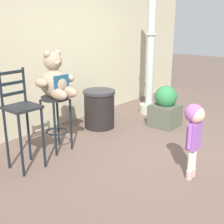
{
  "coord_description": "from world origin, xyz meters",
  "views": [
    {
      "loc": [
        -3.4,
        -1.93,
        1.8
      ],
      "look_at": [
        -0.64,
        0.41,
        0.68
      ],
      "focal_mm": 47.23,
      "sensor_mm": 36.0,
      "label": 1
    }
  ],
  "objects_px": {
    "teddy_bear": "(55,80)",
    "lamppost": "(150,61)",
    "child_walking": "(194,125)",
    "trash_bin": "(99,109)",
    "bar_stool_with_teddy": "(56,112)",
    "planter_with_shrub": "(165,108)",
    "bar_chair_empty": "(21,114)"
  },
  "relations": [
    {
      "from": "teddy_bear",
      "to": "trash_bin",
      "type": "distance_m",
      "value": 1.32
    },
    {
      "from": "child_walking",
      "to": "bar_chair_empty",
      "type": "distance_m",
      "value": 2.06
    },
    {
      "from": "child_walking",
      "to": "lamppost",
      "type": "relative_size",
      "value": 0.34
    },
    {
      "from": "teddy_bear",
      "to": "child_walking",
      "type": "relative_size",
      "value": 0.7
    },
    {
      "from": "child_walking",
      "to": "trash_bin",
      "type": "relative_size",
      "value": 1.38
    },
    {
      "from": "bar_stool_with_teddy",
      "to": "planter_with_shrub",
      "type": "relative_size",
      "value": 1.09
    },
    {
      "from": "teddy_bear",
      "to": "lamppost",
      "type": "xyz_separation_m",
      "value": [
        2.36,
        0.02,
        0.01
      ]
    },
    {
      "from": "bar_stool_with_teddy",
      "to": "child_walking",
      "type": "relative_size",
      "value": 0.88
    },
    {
      "from": "child_walking",
      "to": "planter_with_shrub",
      "type": "xyz_separation_m",
      "value": [
        1.38,
        1.18,
        -0.32
      ]
    },
    {
      "from": "bar_chair_empty",
      "to": "lamppost",
      "type": "bearing_deg",
      "value": 1.98
    },
    {
      "from": "lamppost",
      "to": "planter_with_shrub",
      "type": "height_order",
      "value": "lamppost"
    },
    {
      "from": "child_walking",
      "to": "lamppost",
      "type": "xyz_separation_m",
      "value": [
        1.85,
        1.83,
        0.39
      ]
    },
    {
      "from": "trash_bin",
      "to": "lamppost",
      "type": "bearing_deg",
      "value": -8.65
    },
    {
      "from": "child_walking",
      "to": "bar_stool_with_teddy",
      "type": "bearing_deg",
      "value": 147.03
    },
    {
      "from": "bar_stool_with_teddy",
      "to": "trash_bin",
      "type": "xyz_separation_m",
      "value": [
        1.1,
        0.19,
        -0.23
      ]
    },
    {
      "from": "teddy_bear",
      "to": "bar_chair_empty",
      "type": "relative_size",
      "value": 0.51
    },
    {
      "from": "teddy_bear",
      "to": "lamppost",
      "type": "relative_size",
      "value": 0.24
    },
    {
      "from": "bar_stool_with_teddy",
      "to": "teddy_bear",
      "type": "xyz_separation_m",
      "value": [
        0.0,
        -0.03,
        0.47
      ]
    },
    {
      "from": "child_walking",
      "to": "lamppost",
      "type": "bearing_deg",
      "value": 86.26
    },
    {
      "from": "bar_stool_with_teddy",
      "to": "planter_with_shrub",
      "type": "distance_m",
      "value": 2.02
    },
    {
      "from": "trash_bin",
      "to": "bar_chair_empty",
      "type": "relative_size",
      "value": 0.53
    },
    {
      "from": "bar_stool_with_teddy",
      "to": "bar_chair_empty",
      "type": "height_order",
      "value": "bar_chair_empty"
    },
    {
      "from": "bar_stool_with_teddy",
      "to": "lamppost",
      "type": "distance_m",
      "value": 2.41
    },
    {
      "from": "teddy_bear",
      "to": "bar_chair_empty",
      "type": "height_order",
      "value": "teddy_bear"
    },
    {
      "from": "teddy_bear",
      "to": "bar_chair_empty",
      "type": "xyz_separation_m",
      "value": [
        -0.61,
        -0.08,
        -0.32
      ]
    },
    {
      "from": "teddy_bear",
      "to": "bar_chair_empty",
      "type": "bearing_deg",
      "value": -172.6
    },
    {
      "from": "trash_bin",
      "to": "lamppost",
      "type": "relative_size",
      "value": 0.25
    },
    {
      "from": "trash_bin",
      "to": "planter_with_shrub",
      "type": "height_order",
      "value": "planter_with_shrub"
    },
    {
      "from": "trash_bin",
      "to": "lamppost",
      "type": "height_order",
      "value": "lamppost"
    },
    {
      "from": "bar_stool_with_teddy",
      "to": "planter_with_shrub",
      "type": "xyz_separation_m",
      "value": [
        1.89,
        -0.66,
        -0.23
      ]
    },
    {
      "from": "bar_chair_empty",
      "to": "planter_with_shrub",
      "type": "height_order",
      "value": "bar_chair_empty"
    },
    {
      "from": "bar_stool_with_teddy",
      "to": "bar_chair_empty",
      "type": "xyz_separation_m",
      "value": [
        -0.61,
        -0.11,
        0.15
      ]
    }
  ]
}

